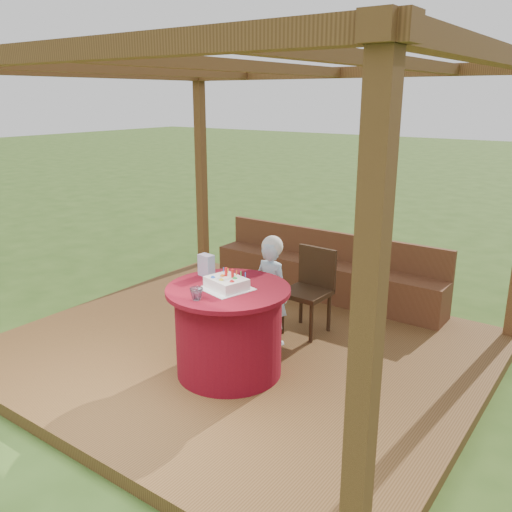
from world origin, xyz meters
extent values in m
plane|color=#304F1A|center=(0.00, 0.00, 0.00)|extent=(60.00, 60.00, 0.00)
cube|color=brown|center=(0.00, 0.00, 0.06)|extent=(4.50, 4.00, 0.12)
cube|color=brown|center=(2.13, -1.88, 1.42)|extent=(0.12, 0.12, 2.60)
cube|color=brown|center=(-2.13, 1.88, 1.42)|extent=(0.12, 0.12, 2.60)
cube|color=brown|center=(0.00, -1.88, 2.78)|extent=(4.50, 0.14, 0.12)
cube|color=brown|center=(0.00, 1.88, 2.78)|extent=(4.50, 0.14, 0.12)
cube|color=brown|center=(-2.13, 0.00, 2.78)|extent=(0.14, 4.00, 0.12)
cube|color=brown|center=(2.13, 0.00, 2.78)|extent=(0.14, 4.00, 0.12)
cube|color=brown|center=(-1.30, 0.00, 2.78)|extent=(0.10, 3.70, 0.10)
cube|color=brown|center=(0.00, 0.00, 2.78)|extent=(0.10, 3.70, 0.10)
cube|color=brown|center=(1.30, 0.00, 2.78)|extent=(0.10, 3.70, 0.10)
cube|color=brown|center=(0.00, 1.70, 0.34)|extent=(3.00, 0.42, 0.45)
cube|color=brown|center=(0.00, 1.88, 0.75)|extent=(3.00, 0.06, 0.35)
cylinder|color=maroon|center=(0.23, -0.49, 0.51)|extent=(0.94, 0.94, 0.77)
cylinder|color=maroon|center=(0.23, -0.49, 0.91)|extent=(1.09, 1.09, 0.04)
cube|color=#341F10|center=(0.35, 0.66, 0.56)|extent=(0.46, 0.46, 0.05)
cylinder|color=#341F10|center=(0.17, 0.49, 0.34)|extent=(0.04, 0.04, 0.44)
cylinder|color=#341F10|center=(0.52, 0.48, 0.34)|extent=(0.04, 0.04, 0.44)
cylinder|color=#341F10|center=(0.18, 0.84, 0.34)|extent=(0.04, 0.04, 0.44)
cylinder|color=#341F10|center=(0.54, 0.83, 0.34)|extent=(0.04, 0.04, 0.44)
cube|color=#341F10|center=(0.36, 0.86, 0.79)|extent=(0.44, 0.06, 0.45)
imported|color=#99C9E3|center=(0.20, 0.25, 0.66)|extent=(0.42, 0.31, 1.07)
sphere|color=white|center=(0.20, 0.25, 1.13)|extent=(0.21, 0.21, 0.21)
cube|color=white|center=(0.24, -0.52, 0.94)|extent=(0.46, 0.46, 0.01)
cube|color=white|center=(0.24, -0.52, 0.99)|extent=(0.38, 0.34, 0.09)
cylinder|color=red|center=(0.21, -0.48, 1.07)|extent=(0.03, 0.03, 0.08)
cylinder|color=red|center=(0.28, -0.48, 1.07)|extent=(0.03, 0.03, 0.08)
sphere|color=blue|center=(0.14, -0.58, 1.04)|extent=(0.04, 0.04, 0.04)
sphere|color=yellow|center=(0.24, -0.59, 1.04)|extent=(0.04, 0.04, 0.04)
sphere|color=red|center=(0.34, -0.57, 1.04)|extent=(0.04, 0.04, 0.04)
sphere|color=orange|center=(0.18, -0.50, 1.04)|extent=(0.04, 0.04, 0.04)
sphere|color=green|center=(0.31, -0.49, 1.04)|extent=(0.04, 0.04, 0.04)
cube|color=#C882AA|center=(-0.13, -0.35, 1.03)|extent=(0.15, 0.11, 0.20)
imported|color=white|center=(0.20, -0.87, 0.98)|extent=(0.12, 0.12, 0.10)
camera|label=1|loc=(3.01, -3.94, 2.54)|focal=38.00mm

